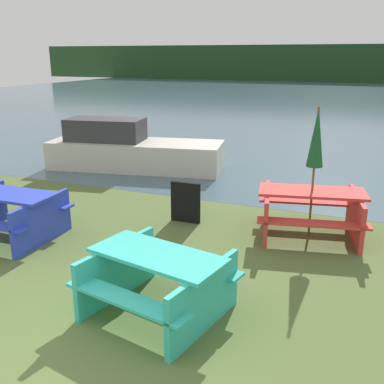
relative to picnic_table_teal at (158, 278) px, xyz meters
name	(u,v)px	position (x,y,z in m)	size (l,w,h in m)	color
ground_plane	(27,382)	(-0.61, -1.54, -0.46)	(60.00, 60.00, 0.00)	#516633
water	(336,98)	(-0.61, 29.21, -0.46)	(60.00, 50.00, 0.00)	#425B6B
far_treeline	(355,63)	(-0.61, 49.21, 1.54)	(80.00, 1.60, 4.00)	#1E3D1E
picnic_table_teal	(158,278)	(0.00, 0.00, 0.00)	(1.81, 1.67, 0.76)	#33B7A8
picnic_table_blue	(7,210)	(-3.33, 1.13, 0.01)	(1.71, 1.41, 0.78)	blue
picnic_table_red	(311,209)	(1.30, 3.11, 0.02)	(1.97, 1.71, 0.79)	red
umbrella_darkgreen	(316,138)	(1.30, 3.11, 1.20)	(0.27, 0.27, 2.16)	brown
boat	(130,150)	(-3.84, 6.09, 0.04)	(4.76, 2.25, 1.32)	beige
signboard	(185,202)	(-0.88, 2.91, -0.08)	(0.55, 0.08, 0.75)	black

